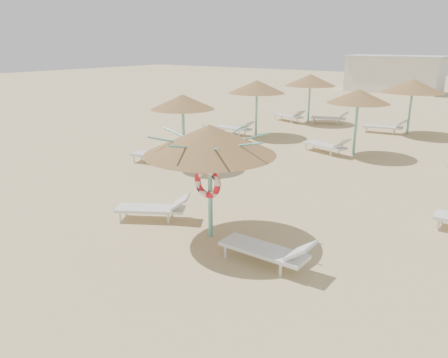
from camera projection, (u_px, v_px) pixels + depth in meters
The scene contains 6 objects.
ground at pixel (220, 244), 10.01m from camera, with size 120.00×120.00×0.00m, color tan.
main_palapa at pixel (210, 140), 9.71m from camera, with size 2.99×2.99×2.68m.
lounger_main_a at pixel (155, 208), 11.26m from camera, with size 1.92×1.47×0.69m.
lounger_main_b at pixel (269, 250), 8.92m from camera, with size 2.02×0.62×0.73m.
palapa_field at pixel (425, 100), 16.54m from camera, with size 19.65×13.91×2.72m.
service_hut at pixel (394, 74), 39.90m from camera, with size 8.40×4.40×3.25m.
Camera 1 is at (5.42, -7.31, 4.42)m, focal length 35.00 mm.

